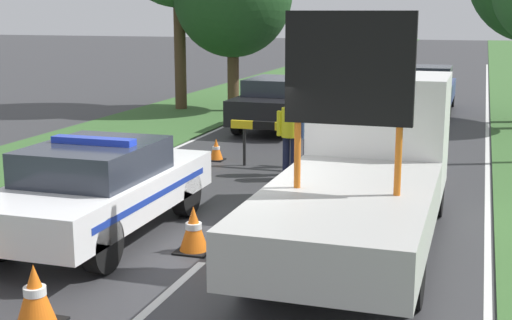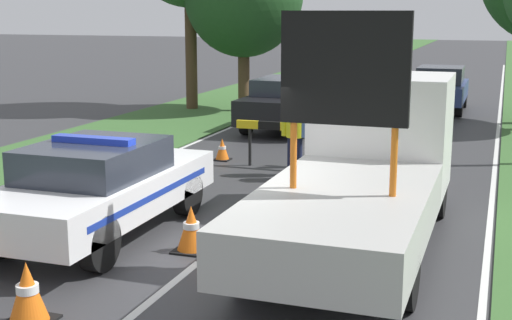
{
  "view_description": "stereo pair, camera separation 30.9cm",
  "coord_description": "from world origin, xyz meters",
  "px_view_note": "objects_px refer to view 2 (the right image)",
  "views": [
    {
      "loc": [
        3.61,
        -9.61,
        3.48
      ],
      "look_at": [
        0.18,
        1.19,
        1.1
      ],
      "focal_mm": 50.0,
      "sensor_mm": 36.0,
      "label": 1
    },
    {
      "loc": [
        3.9,
        -9.51,
        3.48
      ],
      "look_at": [
        0.18,
        1.19,
        1.1
      ],
      "focal_mm": 50.0,
      "sensor_mm": 36.0,
      "label": 2
    }
  ],
  "objects_px": {
    "road_barrier": "(303,131)",
    "traffic_cone_behind_barrier": "(427,169)",
    "traffic_cone_lane_edge": "(28,293)",
    "queued_car_sedan_black": "(288,102)",
    "queued_car_hatch_blue": "(440,88)",
    "police_car": "(100,186)",
    "traffic_cone_near_truck": "(222,149)",
    "pedestrian_civilian": "(316,132)",
    "traffic_cone_centre_front": "(191,229)",
    "police_officer": "(295,130)",
    "work_truck": "(366,165)"
  },
  "relations": [
    {
      "from": "traffic_cone_centre_front",
      "to": "road_barrier",
      "type": "bearing_deg",
      "value": 89.39
    },
    {
      "from": "pedestrian_civilian",
      "to": "traffic_cone_lane_edge",
      "type": "xyz_separation_m",
      "value": [
        -1.32,
        -7.86,
        -0.67
      ]
    },
    {
      "from": "road_barrier",
      "to": "traffic_cone_behind_barrier",
      "type": "bearing_deg",
      "value": -14.8
    },
    {
      "from": "police_officer",
      "to": "traffic_cone_lane_edge",
      "type": "xyz_separation_m",
      "value": [
        -0.78,
        -8.13,
        -0.64
      ]
    },
    {
      "from": "work_truck",
      "to": "pedestrian_civilian",
      "type": "bearing_deg",
      "value": -65.95
    },
    {
      "from": "police_officer",
      "to": "queued_car_hatch_blue",
      "type": "relative_size",
      "value": 0.42
    },
    {
      "from": "road_barrier",
      "to": "queued_car_hatch_blue",
      "type": "relative_size",
      "value": 0.79
    },
    {
      "from": "police_officer",
      "to": "pedestrian_civilian",
      "type": "distance_m",
      "value": 0.6
    },
    {
      "from": "work_truck",
      "to": "traffic_cone_near_truck",
      "type": "xyz_separation_m",
      "value": [
        -4.27,
        4.66,
        -0.88
      ]
    },
    {
      "from": "police_officer",
      "to": "traffic_cone_centre_front",
      "type": "height_order",
      "value": "police_officer"
    },
    {
      "from": "traffic_cone_near_truck",
      "to": "pedestrian_civilian",
      "type": "bearing_deg",
      "value": -25.23
    },
    {
      "from": "police_officer",
      "to": "traffic_cone_lane_edge",
      "type": "height_order",
      "value": "police_officer"
    },
    {
      "from": "work_truck",
      "to": "traffic_cone_centre_front",
      "type": "distance_m",
      "value": 2.86
    },
    {
      "from": "traffic_cone_behind_barrier",
      "to": "traffic_cone_near_truck",
      "type": "bearing_deg",
      "value": 171.11
    },
    {
      "from": "traffic_cone_behind_barrier",
      "to": "pedestrian_civilian",
      "type": "bearing_deg",
      "value": -168.1
    },
    {
      "from": "work_truck",
      "to": "traffic_cone_near_truck",
      "type": "relative_size",
      "value": 12.22
    },
    {
      "from": "police_officer",
      "to": "pedestrian_civilian",
      "type": "xyz_separation_m",
      "value": [
        0.53,
        -0.27,
        0.03
      ]
    },
    {
      "from": "police_officer",
      "to": "queued_car_hatch_blue",
      "type": "distance_m",
      "value": 11.52
    },
    {
      "from": "traffic_cone_near_truck",
      "to": "traffic_cone_behind_barrier",
      "type": "xyz_separation_m",
      "value": [
        4.82,
        -0.75,
        0.04
      ]
    },
    {
      "from": "traffic_cone_near_truck",
      "to": "traffic_cone_behind_barrier",
      "type": "bearing_deg",
      "value": -8.89
    },
    {
      "from": "traffic_cone_centre_front",
      "to": "traffic_cone_lane_edge",
      "type": "bearing_deg",
      "value": -104.16
    },
    {
      "from": "traffic_cone_near_truck",
      "to": "queued_car_sedan_black",
      "type": "xyz_separation_m",
      "value": [
        0.15,
        4.97,
        0.54
      ]
    },
    {
      "from": "road_barrier",
      "to": "queued_car_sedan_black",
      "type": "height_order",
      "value": "queued_car_sedan_black"
    },
    {
      "from": "police_car",
      "to": "road_barrier",
      "type": "relative_size",
      "value": 1.51
    },
    {
      "from": "traffic_cone_lane_edge",
      "to": "queued_car_sedan_black",
      "type": "bearing_deg",
      "value": 94.62
    },
    {
      "from": "traffic_cone_behind_barrier",
      "to": "traffic_cone_lane_edge",
      "type": "xyz_separation_m",
      "value": [
        -3.54,
        -8.33,
        0.06
      ]
    },
    {
      "from": "police_car",
      "to": "traffic_cone_behind_barrier",
      "type": "bearing_deg",
      "value": 44.65
    },
    {
      "from": "road_barrier",
      "to": "traffic_cone_lane_edge",
      "type": "relative_size",
      "value": 4.29
    },
    {
      "from": "police_car",
      "to": "queued_car_hatch_blue",
      "type": "height_order",
      "value": "police_car"
    },
    {
      "from": "traffic_cone_lane_edge",
      "to": "police_officer",
      "type": "bearing_deg",
      "value": 84.5
    },
    {
      "from": "police_car",
      "to": "police_officer",
      "type": "height_order",
      "value": "police_officer"
    },
    {
      "from": "police_officer",
      "to": "queued_car_hatch_blue",
      "type": "bearing_deg",
      "value": -105.06
    },
    {
      "from": "police_car",
      "to": "police_officer",
      "type": "xyz_separation_m",
      "value": [
        1.73,
        5.01,
        0.21
      ]
    },
    {
      "from": "road_barrier",
      "to": "traffic_cone_behind_barrier",
      "type": "distance_m",
      "value": 2.84
    },
    {
      "from": "traffic_cone_behind_barrier",
      "to": "traffic_cone_centre_front",
      "type": "bearing_deg",
      "value": -117.28
    },
    {
      "from": "work_truck",
      "to": "pedestrian_civilian",
      "type": "distance_m",
      "value": 3.82
    },
    {
      "from": "traffic_cone_behind_barrier",
      "to": "queued_car_sedan_black",
      "type": "relative_size",
      "value": 0.13
    },
    {
      "from": "road_barrier",
      "to": "traffic_cone_lane_edge",
      "type": "xyz_separation_m",
      "value": [
        -0.79,
        -8.75,
        -0.51
      ]
    },
    {
      "from": "police_officer",
      "to": "traffic_cone_near_truck",
      "type": "height_order",
      "value": "police_officer"
    },
    {
      "from": "queued_car_sedan_black",
      "to": "traffic_cone_centre_front",
      "type": "bearing_deg",
      "value": 99.44
    },
    {
      "from": "traffic_cone_lane_edge",
      "to": "traffic_cone_behind_barrier",
      "type": "bearing_deg",
      "value": 66.98
    },
    {
      "from": "queued_car_hatch_blue",
      "to": "road_barrier",
      "type": "bearing_deg",
      "value": 79.25
    },
    {
      "from": "police_car",
      "to": "pedestrian_civilian",
      "type": "distance_m",
      "value": 5.26
    },
    {
      "from": "police_officer",
      "to": "queued_car_sedan_black",
      "type": "bearing_deg",
      "value": -76.93
    },
    {
      "from": "pedestrian_civilian",
      "to": "traffic_cone_near_truck",
      "type": "distance_m",
      "value": 2.97
    },
    {
      "from": "queued_car_hatch_blue",
      "to": "police_car",
      "type": "bearing_deg",
      "value": 77.0
    },
    {
      "from": "work_truck",
      "to": "police_car",
      "type": "bearing_deg",
      "value": 16.43
    },
    {
      "from": "pedestrian_civilian",
      "to": "queued_car_hatch_blue",
      "type": "distance_m",
      "value": 11.7
    },
    {
      "from": "traffic_cone_near_truck",
      "to": "queued_car_sedan_black",
      "type": "distance_m",
      "value": 5.0
    },
    {
      "from": "road_barrier",
      "to": "queued_car_sedan_black",
      "type": "distance_m",
      "value": 5.64
    }
  ]
}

